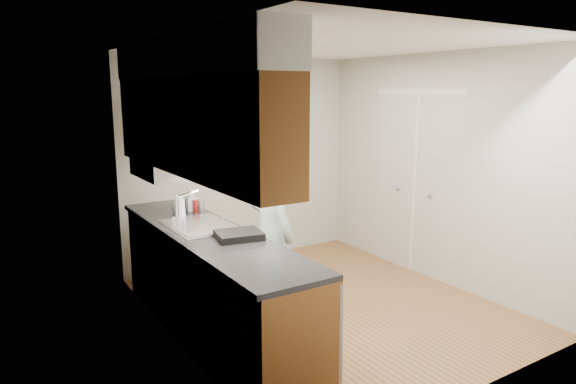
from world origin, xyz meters
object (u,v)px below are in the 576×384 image
(person, at_px, (271,223))
(soap_bottle_a, at_px, (180,205))
(soda_can, at_px, (196,206))
(soap_bottle_c, at_px, (178,203))
(steel_can, at_px, (201,207))
(dish_rack, at_px, (239,235))
(soap_bottle_b, at_px, (191,200))

(person, height_order, soap_bottle_a, person)
(person, bearing_deg, soda_can, 29.53)
(person, height_order, soda_can, person)
(soap_bottle_a, xyz_separation_m, soap_bottle_c, (0.08, 0.26, -0.04))
(soda_can, distance_m, steel_can, 0.06)
(soap_bottle_a, height_order, soap_bottle_c, soap_bottle_a)
(soap_bottle_c, height_order, dish_rack, soap_bottle_c)
(steel_can, bearing_deg, soap_bottle_c, 139.23)
(soda_can, xyz_separation_m, dish_rack, (-0.06, -1.03, -0.03))
(soap_bottle_c, height_order, steel_can, soap_bottle_c)
(soap_bottle_b, height_order, soap_bottle_c, soap_bottle_b)
(soap_bottle_b, bearing_deg, steel_can, -62.47)
(soap_bottle_a, bearing_deg, soda_can, 35.10)
(soap_bottle_b, distance_m, soda_can, 0.08)
(soap_bottle_b, bearing_deg, soda_can, -68.67)
(person, xyz_separation_m, soda_can, (-0.45, 0.66, 0.09))
(dish_rack, bearing_deg, soda_can, 96.76)
(person, relative_size, dish_rack, 5.15)
(soap_bottle_b, relative_size, soap_bottle_c, 1.25)
(person, distance_m, soap_bottle_c, 0.97)
(soda_can, distance_m, dish_rack, 1.03)
(soap_bottle_b, distance_m, soap_bottle_c, 0.13)
(person, height_order, soap_bottle_c, person)
(steel_can, height_order, dish_rack, steel_can)
(soap_bottle_b, bearing_deg, person, -56.99)
(soap_bottle_b, distance_m, dish_rack, 1.10)
(soap_bottle_a, height_order, dish_rack, soap_bottle_a)
(soap_bottle_c, bearing_deg, soda_can, -35.89)
(soap_bottle_c, bearing_deg, soap_bottle_a, -106.17)
(person, relative_size, soap_bottle_a, 6.97)
(soap_bottle_a, height_order, soap_bottle_b, soap_bottle_a)
(person, xyz_separation_m, dish_rack, (-0.51, -0.37, 0.05))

